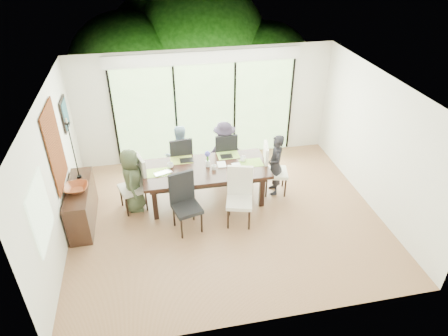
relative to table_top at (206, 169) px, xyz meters
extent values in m
cube|color=brown|center=(0.29, -0.66, -0.76)|extent=(6.00, 5.00, 0.01)
cube|color=white|center=(0.29, -0.66, 1.95)|extent=(6.00, 5.00, 0.01)
cube|color=silver|center=(0.29, 1.85, 0.59)|extent=(6.00, 0.02, 2.70)
cube|color=white|center=(0.29, -3.17, 0.59)|extent=(6.00, 0.02, 2.70)
cube|color=silver|center=(-2.72, -0.66, 0.59)|extent=(0.02, 5.00, 2.70)
cube|color=silver|center=(3.30, -0.66, 0.59)|extent=(0.02, 5.00, 2.70)
cube|color=#598C3F|center=(0.29, 1.81, 0.44)|extent=(4.20, 0.02, 2.30)
cube|color=white|center=(0.29, 1.80, 1.74)|extent=(4.40, 0.06, 0.28)
cube|color=black|center=(-1.81, 1.80, 0.44)|extent=(0.05, 0.04, 2.30)
cube|color=black|center=(-0.41, 1.80, 0.44)|extent=(0.05, 0.04, 2.30)
cube|color=black|center=(0.99, 1.80, 0.44)|extent=(0.05, 0.04, 2.30)
cube|color=black|center=(2.39, 1.80, 0.44)|extent=(0.05, 0.04, 2.30)
cube|color=#8CAD7F|center=(-2.68, -1.86, 0.74)|extent=(0.02, 0.90, 1.00)
cube|color=brown|center=(0.29, 2.74, -0.81)|extent=(6.00, 1.80, 0.10)
cube|color=#523723|center=(0.29, 3.54, -0.21)|extent=(6.00, 0.08, 0.06)
sphere|color=#14380F|center=(-1.51, 4.54, 0.68)|extent=(3.20, 3.20, 3.20)
sphere|color=#14380F|center=(0.69, 5.14, 1.04)|extent=(4.00, 4.00, 4.00)
sphere|color=#14380F|center=(2.49, 4.34, 0.50)|extent=(2.80, 2.80, 2.80)
sphere|color=#14380F|center=(-0.31, 5.84, 0.86)|extent=(3.60, 3.60, 3.60)
cube|color=black|center=(0.00, 0.00, 0.00)|extent=(2.53, 1.16, 0.06)
cube|color=black|center=(0.00, 0.00, -0.09)|extent=(2.32, 0.95, 0.11)
cube|color=black|center=(-1.08, -0.43, -0.40)|extent=(0.09, 0.09, 0.73)
cube|color=black|center=(1.08, -0.43, -0.40)|extent=(0.09, 0.09, 0.73)
cube|color=black|center=(-1.08, 0.43, -0.40)|extent=(0.09, 0.09, 0.73)
cube|color=black|center=(1.08, 0.43, -0.40)|extent=(0.09, 0.09, 0.73)
imported|color=#3E4931|center=(-1.48, 0.00, -0.08)|extent=(0.46, 0.67, 1.36)
imported|color=black|center=(1.48, 0.00, -0.08)|extent=(0.46, 0.67, 1.36)
imported|color=#7B9BB2|center=(-0.45, 0.83, -0.08)|extent=(0.72, 0.55, 1.36)
imported|color=#251E2D|center=(0.55, 0.83, -0.08)|extent=(0.66, 0.44, 1.36)
cube|color=#8CB841|center=(-0.95, 0.00, 0.03)|extent=(0.46, 0.34, 0.01)
cube|color=#74A039|center=(0.95, 0.00, 0.03)|extent=(0.46, 0.34, 0.01)
cube|color=olive|center=(-0.45, 0.40, 0.03)|extent=(0.46, 0.34, 0.01)
cube|color=#80AB3D|center=(0.55, 0.40, 0.03)|extent=(0.46, 0.34, 0.01)
cube|color=white|center=(-0.55, -0.30, 0.03)|extent=(0.46, 0.34, 0.01)
cube|color=black|center=(-0.35, 0.35, 0.04)|extent=(0.27, 0.19, 0.01)
cube|color=black|center=(0.50, 0.35, 0.04)|extent=(0.25, 0.18, 0.01)
cube|color=white|center=(0.70, -0.05, 0.03)|extent=(0.32, 0.23, 0.00)
cube|color=white|center=(-0.55, -0.30, 0.05)|extent=(0.27, 0.27, 0.03)
cube|color=#EA5A1B|center=(-0.55, -0.30, 0.07)|extent=(0.21, 0.21, 0.01)
cylinder|color=silver|center=(0.05, 0.05, 0.09)|extent=(0.08, 0.08, 0.13)
cylinder|color=#337226|center=(0.05, 0.05, 0.22)|extent=(0.04, 0.04, 0.17)
sphere|color=#514DC2|center=(0.05, 0.05, 0.33)|extent=(0.12, 0.12, 0.12)
imported|color=silver|center=(-0.85, -0.10, 0.05)|extent=(0.40, 0.32, 0.03)
imported|color=white|center=(-0.70, 0.15, 0.08)|extent=(0.14, 0.14, 0.10)
imported|color=white|center=(0.15, -0.10, 0.08)|extent=(0.15, 0.15, 0.10)
imported|color=white|center=(0.80, 0.10, 0.08)|extent=(0.18, 0.18, 0.10)
imported|color=white|center=(0.25, 0.05, 0.04)|extent=(0.18, 0.24, 0.02)
cube|color=black|center=(-2.47, -0.26, -0.35)|extent=(0.41, 1.45, 0.82)
imported|color=brown|center=(-2.47, -0.36, 0.11)|extent=(0.43, 0.43, 0.11)
cylinder|color=black|center=(-2.47, 0.09, 0.08)|extent=(0.09, 0.09, 0.04)
cylinder|color=black|center=(-2.47, 0.09, 0.65)|extent=(0.02, 0.02, 1.14)
cylinder|color=black|center=(-2.47, 0.09, 1.21)|extent=(0.09, 0.09, 0.03)
cylinder|color=silver|center=(-2.47, 0.09, 1.27)|extent=(0.03, 0.03, 0.09)
cube|color=maroon|center=(-2.68, -0.26, 0.94)|extent=(0.02, 1.00, 1.50)
cube|color=black|center=(-2.68, 1.04, 0.99)|extent=(0.03, 0.55, 0.65)
cube|color=#173E49|center=(-2.66, 1.04, 0.99)|extent=(0.01, 0.45, 0.55)
camera|label=1|loc=(-0.99, -6.79, 4.30)|focal=32.00mm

